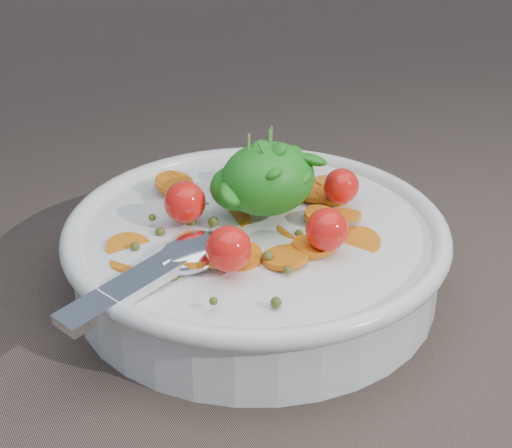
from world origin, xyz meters
name	(u,v)px	position (x,y,z in m)	size (l,w,h in m)	color
ground	(240,301)	(0.00, 0.00, 0.00)	(6.00, 6.00, 0.00)	brown
bowl	(256,250)	(0.02, 0.01, 0.04)	(0.32, 0.30, 0.13)	white
napkin	(203,208)	(0.04, 0.15, 0.00)	(0.15, 0.13, 0.01)	white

